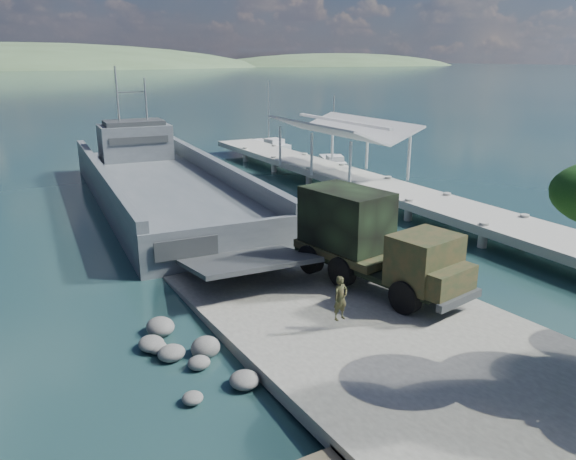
% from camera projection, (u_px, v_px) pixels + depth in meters
% --- Properties ---
extents(ground, '(1400.00, 1400.00, 0.00)m').
position_uv_depth(ground, '(353.00, 323.00, 21.64)').
color(ground, '#1C4044').
rests_on(ground, ground).
extents(boat_ramp, '(10.00, 18.00, 0.50)m').
position_uv_depth(boat_ramp, '(369.00, 328.00, 20.73)').
color(boat_ramp, slate).
rests_on(boat_ramp, ground).
extents(shoreline_rocks, '(3.20, 5.60, 0.90)m').
position_uv_depth(shoreline_rocks, '(196.00, 358.00, 19.16)').
color(shoreline_rocks, '#565653').
rests_on(shoreline_rocks, ground).
extents(distant_headlands, '(1000.00, 240.00, 48.00)m').
position_uv_depth(distant_headlands, '(39.00, 68.00, 511.72)').
color(distant_headlands, '#425B39').
rests_on(distant_headlands, ground).
extents(pier, '(6.40, 44.00, 6.10)m').
position_uv_depth(pier, '(349.00, 170.00, 42.88)').
color(pier, '#A09F96').
rests_on(pier, ground).
extents(landing_craft, '(10.66, 33.83, 9.91)m').
position_uv_depth(landing_craft, '(163.00, 191.00, 39.34)').
color(landing_craft, '#4A5258').
rests_on(landing_craft, ground).
extents(military_truck, '(3.92, 8.60, 3.85)m').
position_uv_depth(military_truck, '(370.00, 240.00, 23.69)').
color(military_truck, black).
rests_on(military_truck, boat_ramp).
extents(soldier, '(0.64, 0.46, 1.63)m').
position_uv_depth(soldier, '(340.00, 308.00, 19.86)').
color(soldier, '#20311B').
rests_on(soldier, boat_ramp).
extents(sailboat_near, '(3.55, 5.71, 6.72)m').
position_uv_depth(sailboat_near, '(333.00, 163.00, 52.62)').
color(sailboat_near, silver).
rests_on(sailboat_near, ground).
extents(sailboat_far, '(2.31, 6.38, 7.62)m').
position_uv_depth(sailboat_far, '(270.00, 146.00, 62.27)').
color(sailboat_far, silver).
rests_on(sailboat_far, ground).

